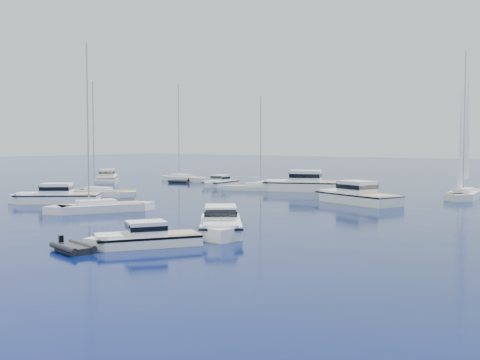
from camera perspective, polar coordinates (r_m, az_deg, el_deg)
The scene contains 15 objects.
motor_cruiser_near at distance 36.55m, azimuth -9.14°, elevation -6.28°, with size 2.28×7.44×1.95m, color white, non-canonical shape.
motor_cruiser_right at distance 41.23m, azimuth -1.85°, elevation -5.10°, with size 2.83×9.24×2.43m, color white, non-canonical shape.
motor_cruiser_left at distance 64.35m, azimuth -17.25°, elevation -2.10°, with size 3.02×9.87×2.59m, color white, non-canonical shape.
motor_cruiser_centre at distance 62.34m, azimuth 10.93°, elevation -2.19°, with size 3.44×11.25×2.95m, color white, non-canonical shape.
motor_cruiser_far_l at distance 96.34m, azimuth -12.53°, elevation -0.16°, with size 2.97×9.69×2.54m, color silver, non-canonical shape.
motor_cruiser_distant at distance 77.05m, azimuth 6.08°, elevation -1.03°, with size 3.93×12.85×3.37m, color white, non-canonical shape.
motor_cruiser_horizon at distance 84.68m, azimuth -1.93°, elevation -0.59°, with size 2.38×7.79×2.04m, color white, non-canonical shape.
sailboat_fore at distance 55.17m, azimuth -13.12°, elevation -2.97°, with size 2.74×10.53×15.48m, color white, non-canonical shape.
sailboat_mid_l at distance 71.31m, azimuth -13.11°, elevation -1.49°, with size 2.44×9.39×13.81m, color white, non-canonical shape.
sailboat_centre at distance 77.56m, azimuth 1.34°, elevation -0.98°, with size 2.24×8.60×12.64m, color silver, non-canonical shape.
sailboat_sails_r at distance 71.41m, azimuth 20.58°, elevation -1.62°, with size 2.96×11.37×16.71m, color silver, non-canonical shape.
sailboat_far_l at distance 96.10m, azimuth -5.43°, elevation -0.10°, with size 2.85×10.96×16.11m, color silver, non-canonical shape.
tender_yellow at distance 71.35m, azimuth -11.35°, elevation -1.46°, with size 2.18×4.05×0.95m, color yellow, non-canonical shape.
tender_grey_near at distance 35.70m, azimuth -15.64°, elevation -6.60°, with size 1.80×3.21×0.95m, color black, non-canonical shape.
tender_grey_far at distance 91.89m, azimuth -5.86°, elevation -0.28°, with size 1.82×3.24×0.95m, color black, non-canonical shape.
Camera 1 is at (39.78, -21.36, 6.27)m, focal length 44.75 mm.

